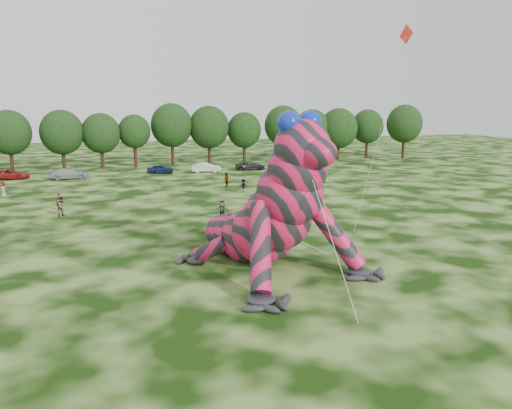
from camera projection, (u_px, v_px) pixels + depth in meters
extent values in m
plane|color=#16330A|center=(191.00, 282.00, 29.16)|extent=(240.00, 240.00, 0.00)
cube|color=red|center=(406.00, 35.00, 34.87)|extent=(1.50, 1.04, 1.17)
cylinder|color=silver|center=(378.00, 141.00, 37.41)|extent=(0.02, 0.02, 15.43)
cylinder|color=#382314|center=(353.00, 233.00, 39.93)|extent=(0.08, 0.08, 0.24)
imported|color=maroon|center=(12.00, 174.00, 69.64)|extent=(5.27, 3.20, 1.37)
imported|color=#9FA4A8|center=(69.00, 174.00, 69.66)|extent=(5.27, 2.30, 1.51)
imported|color=#141D4A|center=(160.00, 169.00, 75.40)|extent=(4.15, 2.30, 1.33)
imported|color=beige|center=(206.00, 167.00, 76.79)|extent=(4.71, 2.21, 1.49)
imported|color=#272629|center=(250.00, 166.00, 79.44)|extent=(4.97, 2.74, 1.32)
imported|color=silver|center=(303.00, 164.00, 80.87)|extent=(5.32, 2.85, 1.47)
imported|color=gray|center=(62.00, 207.00, 46.28)|extent=(1.12, 1.07, 1.81)
imported|color=gray|center=(59.00, 202.00, 48.99)|extent=(0.71, 0.62, 1.65)
imported|color=gray|center=(227.00, 180.00, 63.29)|extent=(1.05, 1.03, 1.78)
imported|color=gray|center=(243.00, 186.00, 59.07)|extent=(1.12, 0.83, 1.56)
imported|color=gray|center=(3.00, 190.00, 55.66)|extent=(1.02, 1.03, 1.80)
imported|color=gray|center=(222.00, 210.00, 44.95)|extent=(1.59, 1.37, 1.73)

